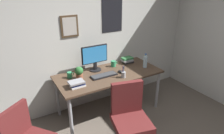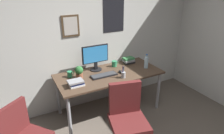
{
  "view_description": "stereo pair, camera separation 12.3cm",
  "coord_description": "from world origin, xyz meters",
  "px_view_note": "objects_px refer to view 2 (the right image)",
  "views": [
    {
      "loc": [
        -1.26,
        -0.85,
        2.11
      ],
      "look_at": [
        0.16,
        1.58,
        0.89
      ],
      "focal_mm": 31.25,
      "sensor_mm": 36.0,
      "label": 1
    },
    {
      "loc": [
        -1.16,
        -0.91,
        2.11
      ],
      "look_at": [
        0.16,
        1.58,
        0.89
      ],
      "focal_mm": 31.25,
      "sensor_mm": 36.0,
      "label": 2
    }
  ],
  "objects_px": {
    "keyboard": "(104,75)",
    "book_stack_left": "(76,83)",
    "pen_cup": "(123,74)",
    "office_chair": "(127,115)",
    "computer_mouse": "(121,72)",
    "coffee_mug_far": "(114,64)",
    "monitor": "(95,57)",
    "water_bottle": "(146,62)",
    "book_stack_right": "(129,60)",
    "coffee_mug_near": "(70,74)",
    "potted_plant": "(79,72)"
  },
  "relations": [
    {
      "from": "office_chair",
      "to": "coffee_mug_near",
      "type": "distance_m",
      "value": 1.14
    },
    {
      "from": "computer_mouse",
      "to": "coffee_mug_far",
      "type": "relative_size",
      "value": 0.88
    },
    {
      "from": "office_chair",
      "to": "monitor",
      "type": "height_order",
      "value": "monitor"
    },
    {
      "from": "pen_cup",
      "to": "book_stack_right",
      "type": "height_order",
      "value": "pen_cup"
    },
    {
      "from": "keyboard",
      "to": "potted_plant",
      "type": "relative_size",
      "value": 2.21
    },
    {
      "from": "computer_mouse",
      "to": "pen_cup",
      "type": "relative_size",
      "value": 0.55
    },
    {
      "from": "keyboard",
      "to": "pen_cup",
      "type": "bearing_deg",
      "value": -39.27
    },
    {
      "from": "coffee_mug_far",
      "to": "computer_mouse",
      "type": "bearing_deg",
      "value": -96.56
    },
    {
      "from": "coffee_mug_near",
      "to": "office_chair",
      "type": "bearing_deg",
      "value": -67.09
    },
    {
      "from": "office_chair",
      "to": "water_bottle",
      "type": "distance_m",
      "value": 1.18
    },
    {
      "from": "coffee_mug_far",
      "to": "coffee_mug_near",
      "type": "bearing_deg",
      "value": -176.9
    },
    {
      "from": "monitor",
      "to": "pen_cup",
      "type": "height_order",
      "value": "monitor"
    },
    {
      "from": "computer_mouse",
      "to": "book_stack_left",
      "type": "distance_m",
      "value": 0.8
    },
    {
      "from": "water_bottle",
      "to": "book_stack_left",
      "type": "xyz_separation_m",
      "value": [
        -1.29,
        -0.06,
        -0.06
      ]
    },
    {
      "from": "computer_mouse",
      "to": "coffee_mug_near",
      "type": "distance_m",
      "value": 0.83
    },
    {
      "from": "monitor",
      "to": "book_stack_right",
      "type": "distance_m",
      "value": 0.69
    },
    {
      "from": "potted_plant",
      "to": "water_bottle",
      "type": "bearing_deg",
      "value": -8.56
    },
    {
      "from": "coffee_mug_far",
      "to": "potted_plant",
      "type": "relative_size",
      "value": 0.64
    },
    {
      "from": "coffee_mug_far",
      "to": "potted_plant",
      "type": "bearing_deg",
      "value": -168.61
    },
    {
      "from": "pen_cup",
      "to": "book_stack_left",
      "type": "distance_m",
      "value": 0.74
    },
    {
      "from": "water_bottle",
      "to": "book_stack_left",
      "type": "distance_m",
      "value": 1.29
    },
    {
      "from": "office_chair",
      "to": "book_stack_left",
      "type": "distance_m",
      "value": 0.86
    },
    {
      "from": "book_stack_left",
      "to": "book_stack_right",
      "type": "distance_m",
      "value": 1.2
    },
    {
      "from": "keyboard",
      "to": "book_stack_right",
      "type": "height_order",
      "value": "book_stack_right"
    },
    {
      "from": "computer_mouse",
      "to": "coffee_mug_far",
      "type": "bearing_deg",
      "value": 83.44
    },
    {
      "from": "coffee_mug_near",
      "to": "potted_plant",
      "type": "bearing_deg",
      "value": -38.29
    },
    {
      "from": "pen_cup",
      "to": "coffee_mug_far",
      "type": "bearing_deg",
      "value": 78.75
    },
    {
      "from": "keyboard",
      "to": "book_stack_left",
      "type": "bearing_deg",
      "value": -167.53
    },
    {
      "from": "office_chair",
      "to": "book_stack_right",
      "type": "bearing_deg",
      "value": 57.11
    },
    {
      "from": "potted_plant",
      "to": "book_stack_left",
      "type": "height_order",
      "value": "potted_plant"
    },
    {
      "from": "water_bottle",
      "to": "book_stack_right",
      "type": "xyz_separation_m",
      "value": [
        -0.15,
        0.33,
        -0.05
      ]
    },
    {
      "from": "computer_mouse",
      "to": "coffee_mug_far",
      "type": "height_order",
      "value": "coffee_mug_far"
    },
    {
      "from": "monitor",
      "to": "book_stack_right",
      "type": "height_order",
      "value": "monitor"
    },
    {
      "from": "monitor",
      "to": "water_bottle",
      "type": "xyz_separation_m",
      "value": [
        0.81,
        -0.33,
        -0.13
      ]
    },
    {
      "from": "coffee_mug_near",
      "to": "book_stack_left",
      "type": "distance_m",
      "value": 0.33
    },
    {
      "from": "monitor",
      "to": "book_stack_right",
      "type": "relative_size",
      "value": 2.22
    },
    {
      "from": "office_chair",
      "to": "monitor",
      "type": "relative_size",
      "value": 2.07
    },
    {
      "from": "keyboard",
      "to": "pen_cup",
      "type": "xyz_separation_m",
      "value": [
        0.24,
        -0.2,
        0.04
      ]
    },
    {
      "from": "office_chair",
      "to": "potted_plant",
      "type": "relative_size",
      "value": 4.87
    },
    {
      "from": "coffee_mug_far",
      "to": "keyboard",
      "type": "bearing_deg",
      "value": -141.61
    },
    {
      "from": "keyboard",
      "to": "computer_mouse",
      "type": "bearing_deg",
      "value": -4.68
    },
    {
      "from": "monitor",
      "to": "coffee_mug_far",
      "type": "height_order",
      "value": "monitor"
    },
    {
      "from": "monitor",
      "to": "book_stack_left",
      "type": "height_order",
      "value": "monitor"
    },
    {
      "from": "book_stack_left",
      "to": "book_stack_right",
      "type": "height_order",
      "value": "book_stack_right"
    },
    {
      "from": "computer_mouse",
      "to": "monitor",
      "type": "bearing_deg",
      "value": 136.05
    },
    {
      "from": "office_chair",
      "to": "keyboard",
      "type": "distance_m",
      "value": 0.84
    },
    {
      "from": "monitor",
      "to": "water_bottle",
      "type": "bearing_deg",
      "value": -22.42
    },
    {
      "from": "office_chair",
      "to": "computer_mouse",
      "type": "xyz_separation_m",
      "value": [
        0.36,
        0.78,
        0.23
      ]
    },
    {
      "from": "keyboard",
      "to": "book_stack_right",
      "type": "xyz_separation_m",
      "value": [
        0.65,
        0.28,
        0.04
      ]
    },
    {
      "from": "computer_mouse",
      "to": "book_stack_left",
      "type": "xyz_separation_m",
      "value": [
        -0.79,
        -0.08,
        0.03
      ]
    }
  ]
}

